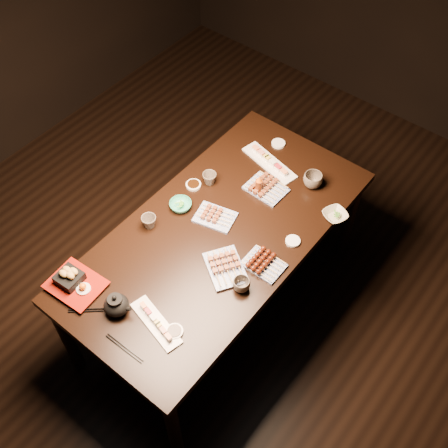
{
  "coord_description": "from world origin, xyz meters",
  "views": [
    {
      "loc": [
        1.28,
        -1.24,
        3.14
      ],
      "look_at": [
        0.12,
        0.22,
        0.77
      ],
      "focal_mm": 45.0,
      "sensor_mm": 36.0,
      "label": 1
    }
  ],
  "objects_px": {
    "teacup_mid_right": "(241,285)",
    "yakitori_plate_left": "(266,187)",
    "edamame_bowl_green": "(181,205)",
    "condiment_bottle": "(259,185)",
    "teapot": "(116,303)",
    "edamame_bowl_cream": "(335,215)",
    "teacup_far_right": "(313,180)",
    "tempura_tray": "(75,281)",
    "sushi_platter_far": "(270,161)",
    "teacup_far_left": "(210,179)",
    "yakitori_plate_right": "(225,266)",
    "dining_table": "(219,271)",
    "yakitori_plate_center": "(215,215)",
    "sushi_platter_near": "(156,322)",
    "teacup_near_left": "(149,222)"
  },
  "relations": [
    {
      "from": "sushi_platter_far",
      "to": "teacup_mid_right",
      "type": "height_order",
      "value": "teacup_mid_right"
    },
    {
      "from": "edamame_bowl_green",
      "to": "teapot",
      "type": "relative_size",
      "value": 0.86
    },
    {
      "from": "tempura_tray",
      "to": "teacup_far_right",
      "type": "distance_m",
      "value": 1.41
    },
    {
      "from": "yakitori_plate_left",
      "to": "teacup_mid_right",
      "type": "bearing_deg",
      "value": -62.92
    },
    {
      "from": "sushi_platter_near",
      "to": "yakitori_plate_right",
      "type": "distance_m",
      "value": 0.45
    },
    {
      "from": "tempura_tray",
      "to": "teapot",
      "type": "distance_m",
      "value": 0.26
    },
    {
      "from": "teacup_near_left",
      "to": "sushi_platter_far",
      "type": "bearing_deg",
      "value": 73.67
    },
    {
      "from": "yakitori_plate_center",
      "to": "edamame_bowl_cream",
      "type": "height_order",
      "value": "yakitori_plate_center"
    },
    {
      "from": "teacup_mid_right",
      "to": "yakitori_plate_left",
      "type": "bearing_deg",
      "value": 115.48
    },
    {
      "from": "yakitori_plate_left",
      "to": "teapot",
      "type": "xyz_separation_m",
      "value": [
        -0.1,
        -1.08,
        0.03
      ]
    },
    {
      "from": "teacup_near_left",
      "to": "yakitori_plate_center",
      "type": "bearing_deg",
      "value": 47.81
    },
    {
      "from": "dining_table",
      "to": "edamame_bowl_green",
      "type": "distance_m",
      "value": 0.48
    },
    {
      "from": "yakitori_plate_center",
      "to": "yakitori_plate_right",
      "type": "relative_size",
      "value": 0.89
    },
    {
      "from": "yakitori_plate_center",
      "to": "tempura_tray",
      "type": "relative_size",
      "value": 0.79
    },
    {
      "from": "teacup_near_left",
      "to": "teapot",
      "type": "bearing_deg",
      "value": -63.75
    },
    {
      "from": "teacup_mid_right",
      "to": "teacup_far_left",
      "type": "relative_size",
      "value": 1.08
    },
    {
      "from": "sushi_platter_far",
      "to": "tempura_tray",
      "type": "bearing_deg",
      "value": 91.39
    },
    {
      "from": "yakitori_plate_right",
      "to": "teacup_near_left",
      "type": "bearing_deg",
      "value": -142.9
    },
    {
      "from": "tempura_tray",
      "to": "teacup_mid_right",
      "type": "relative_size",
      "value": 3.1
    },
    {
      "from": "teacup_far_left",
      "to": "teapot",
      "type": "distance_m",
      "value": 0.94
    },
    {
      "from": "sushi_platter_far",
      "to": "yakitori_plate_left",
      "type": "height_order",
      "value": "yakitori_plate_left"
    },
    {
      "from": "edamame_bowl_green",
      "to": "teapot",
      "type": "height_order",
      "value": "teapot"
    },
    {
      "from": "sushi_platter_far",
      "to": "yakitori_plate_right",
      "type": "distance_m",
      "value": 0.79
    },
    {
      "from": "yakitori_plate_right",
      "to": "teapot",
      "type": "xyz_separation_m",
      "value": [
        -0.26,
        -0.51,
        0.03
      ]
    },
    {
      "from": "yakitori_plate_right",
      "to": "yakitori_plate_left",
      "type": "relative_size",
      "value": 1.07
    },
    {
      "from": "condiment_bottle",
      "to": "sushi_platter_far",
      "type": "bearing_deg",
      "value": 110.35
    },
    {
      "from": "tempura_tray",
      "to": "teacup_near_left",
      "type": "bearing_deg",
      "value": 83.19
    },
    {
      "from": "sushi_platter_near",
      "to": "yakitori_plate_center",
      "type": "relative_size",
      "value": 1.51
    },
    {
      "from": "edamame_bowl_green",
      "to": "yakitori_plate_center",
      "type": "bearing_deg",
      "value": 17.25
    },
    {
      "from": "sushi_platter_near",
      "to": "teapot",
      "type": "distance_m",
      "value": 0.21
    },
    {
      "from": "tempura_tray",
      "to": "teacup_far_left",
      "type": "distance_m",
      "value": 0.95
    },
    {
      "from": "tempura_tray",
      "to": "edamame_bowl_green",
      "type": "bearing_deg",
      "value": 80.45
    },
    {
      "from": "teacup_mid_right",
      "to": "teacup_far_right",
      "type": "xyz_separation_m",
      "value": [
        -0.1,
        0.8,
        0.01
      ]
    },
    {
      "from": "sushi_platter_far",
      "to": "teacup_far_right",
      "type": "xyz_separation_m",
      "value": [
        0.29,
        0.01,
        0.02
      ]
    },
    {
      "from": "teapot",
      "to": "edamame_bowl_cream",
      "type": "bearing_deg",
      "value": 52.53
    },
    {
      "from": "edamame_bowl_green",
      "to": "condiment_bottle",
      "type": "distance_m",
      "value": 0.45
    },
    {
      "from": "dining_table",
      "to": "teacup_near_left",
      "type": "height_order",
      "value": "teacup_near_left"
    },
    {
      "from": "yakitori_plate_center",
      "to": "yakitori_plate_right",
      "type": "distance_m",
      "value": 0.34
    },
    {
      "from": "teacup_far_right",
      "to": "edamame_bowl_green",
      "type": "bearing_deg",
      "value": -128.8
    },
    {
      "from": "sushi_platter_far",
      "to": "yakitori_plate_center",
      "type": "height_order",
      "value": "yakitori_plate_center"
    },
    {
      "from": "sushi_platter_near",
      "to": "edamame_bowl_cream",
      "type": "xyz_separation_m",
      "value": [
        0.32,
        1.09,
        -0.0
      ]
    },
    {
      "from": "edamame_bowl_green",
      "to": "tempura_tray",
      "type": "xyz_separation_m",
      "value": [
        -0.07,
        -0.71,
        0.03
      ]
    },
    {
      "from": "teacup_mid_right",
      "to": "teapot",
      "type": "distance_m",
      "value": 0.61
    },
    {
      "from": "dining_table",
      "to": "edamame_bowl_cream",
      "type": "bearing_deg",
      "value": 56.82
    },
    {
      "from": "dining_table",
      "to": "condiment_bottle",
      "type": "xyz_separation_m",
      "value": [
        -0.0,
        0.36,
        0.44
      ]
    },
    {
      "from": "edamame_bowl_cream",
      "to": "condiment_bottle",
      "type": "xyz_separation_m",
      "value": [
        -0.43,
        -0.12,
        0.05
      ]
    },
    {
      "from": "dining_table",
      "to": "teacup_far_right",
      "type": "height_order",
      "value": "teacup_far_right"
    },
    {
      "from": "yakitori_plate_center",
      "to": "yakitori_plate_left",
      "type": "height_order",
      "value": "yakitori_plate_left"
    },
    {
      "from": "yakitori_plate_center",
      "to": "teacup_near_left",
      "type": "distance_m",
      "value": 0.36
    },
    {
      "from": "teapot",
      "to": "condiment_bottle",
      "type": "relative_size",
      "value": 1.14
    }
  ]
}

